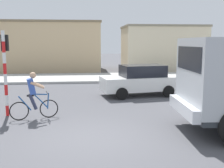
# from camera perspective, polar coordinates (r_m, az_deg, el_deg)

# --- Properties ---
(ground_plane) EXTENTS (120.00, 120.00, 0.00)m
(ground_plane) POSITION_cam_1_polar(r_m,az_deg,el_deg) (8.11, -4.21, -11.21)
(ground_plane) COLOR #4C4C51
(sidewalk_far) EXTENTS (80.00, 5.00, 0.16)m
(sidewalk_far) POSITION_cam_1_polar(r_m,az_deg,el_deg) (20.93, -5.10, 1.34)
(sidewalk_far) COLOR #ADADA8
(sidewalk_far) RESTS_ON ground
(cyclist) EXTENTS (1.68, 0.62, 1.72)m
(cyclist) POSITION_cam_1_polar(r_m,az_deg,el_deg) (10.17, -16.23, -2.39)
(cyclist) COLOR black
(cyclist) RESTS_ON ground
(traffic_light_pole) EXTENTS (0.24, 0.43, 3.20)m
(traffic_light_pole) POSITION_cam_1_polar(r_m,az_deg,el_deg) (10.88, -21.60, 4.46)
(traffic_light_pole) COLOR red
(traffic_light_pole) RESTS_ON ground
(car_red_near) EXTENTS (4.23, 2.36, 1.60)m
(car_red_near) POSITION_cam_1_polar(r_m,az_deg,el_deg) (14.28, 6.01, 0.85)
(car_red_near) COLOR white
(car_red_near) RESTS_ON ground
(building_mid_block) EXTENTS (9.56, 6.52, 4.76)m
(building_mid_block) POSITION_cam_1_polar(r_m,az_deg,el_deg) (28.18, -12.39, 7.77)
(building_mid_block) COLOR #D1B284
(building_mid_block) RESTS_ON ground
(building_corner_right) EXTENTS (8.00, 5.23, 4.42)m
(building_corner_right) POSITION_cam_1_polar(r_m,az_deg,el_deg) (28.36, 10.53, 7.49)
(building_corner_right) COLOR beige
(building_corner_right) RESTS_ON ground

